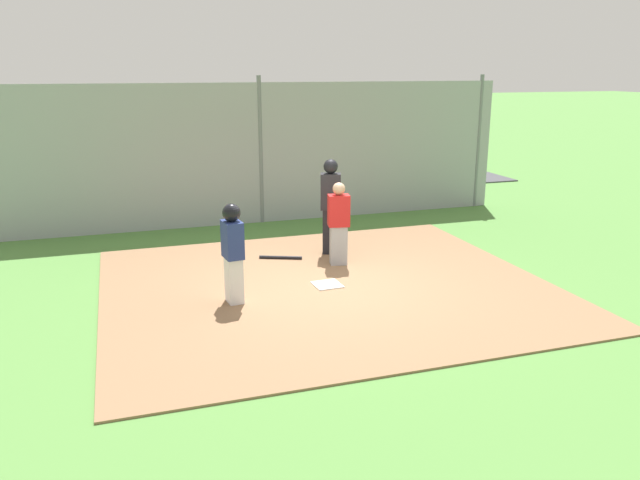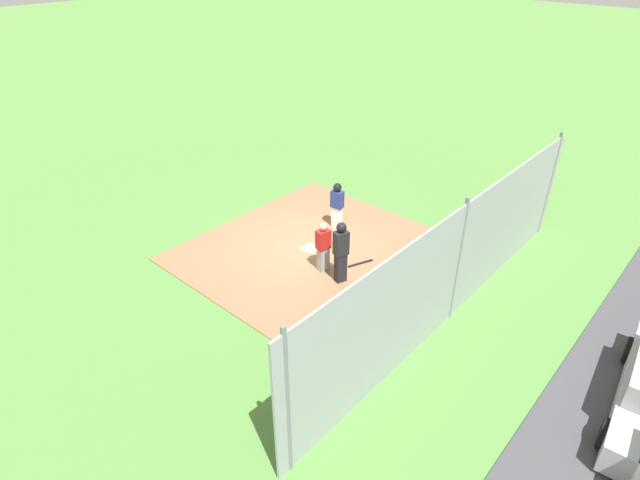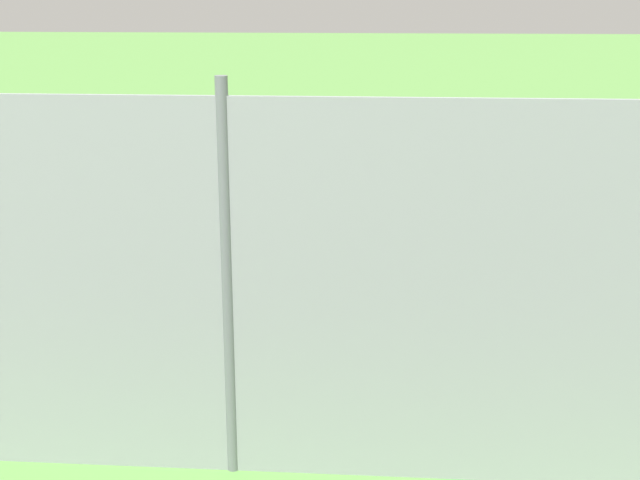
{
  "view_description": "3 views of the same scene",
  "coord_description": "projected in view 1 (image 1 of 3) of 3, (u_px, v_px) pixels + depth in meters",
  "views": [
    {
      "loc": [
        3.16,
        9.28,
        3.52
      ],
      "look_at": [
        0.0,
        -0.38,
        0.71
      ],
      "focal_mm": 35.13,
      "sensor_mm": 36.0,
      "label": 1
    },
    {
      "loc": [
        -9.65,
        -9.02,
        8.33
      ],
      "look_at": [
        -0.31,
        -0.69,
        0.75
      ],
      "focal_mm": 28.64,
      "sensor_mm": 36.0,
      "label": 2
    },
    {
      "loc": [
        1.24,
        -11.33,
        3.99
      ],
      "look_at": [
        0.43,
        -0.44,
        0.81
      ],
      "focal_mm": 48.75,
      "sensor_mm": 36.0,
      "label": 3
    }
  ],
  "objects": [
    {
      "name": "umpire",
      "position": [
        331.0,
        204.0,
        11.92
      ],
      "size": [
        0.44,
        0.37,
        1.83
      ],
      "rotation": [
        0.0,
        0.0,
        1.24
      ],
      "color": "black",
      "rests_on": "dirt_infield"
    },
    {
      "name": "parked_car_white",
      "position": [
        298.0,
        159.0,
        20.43
      ],
      "size": [
        4.36,
        2.22,
        1.28
      ],
      "rotation": [
        0.0,
        0.0,
        0.11
      ],
      "color": "silver",
      "rests_on": "parking_lot"
    },
    {
      "name": "home_plate",
      "position": [
        327.0,
        285.0,
        10.38
      ],
      "size": [
        0.46,
        0.46,
        0.02
      ],
      "primitive_type": "cube",
      "rotation": [
        0.0,
        0.0,
        0.05
      ],
      "color": "white",
      "rests_on": "dirt_infield"
    },
    {
      "name": "runner",
      "position": [
        233.0,
        248.0,
        9.41
      ],
      "size": [
        0.3,
        0.41,
        1.55
      ],
      "rotation": [
        0.0,
        0.0,
        3.25
      ],
      "color": "silver",
      "rests_on": "dirt_infield"
    },
    {
      "name": "catcher",
      "position": [
        339.0,
        223.0,
        11.3
      ],
      "size": [
        0.42,
        0.33,
        1.52
      ],
      "rotation": [
        0.0,
        0.0,
        1.38
      ],
      "color": "#9E9EA3",
      "rests_on": "dirt_infield"
    },
    {
      "name": "parking_lot",
      "position": [
        224.0,
        183.0,
        19.65
      ],
      "size": [
        18.0,
        5.2,
        0.04
      ],
      "primitive_type": "cube",
      "color": "#424247",
      "rests_on": "ground_plane"
    },
    {
      "name": "dirt_infield",
      "position": [
        327.0,
        286.0,
        10.38
      ],
      "size": [
        7.2,
        6.4,
        0.03
      ],
      "primitive_type": "cube",
      "color": "#896647",
      "rests_on": "ground_plane"
    },
    {
      "name": "parked_car_silver",
      "position": [
        225.0,
        167.0,
        18.94
      ],
      "size": [
        4.35,
        2.2,
        1.28
      ],
      "rotation": [
        0.0,
        0.0,
        3.24
      ],
      "color": "#B2B2B7",
      "rests_on": "parking_lot"
    },
    {
      "name": "backstop_fence",
      "position": [
        261.0,
        154.0,
        14.33
      ],
      "size": [
        12.0,
        0.1,
        3.35
      ],
      "color": "#93999E",
      "rests_on": "ground_plane"
    },
    {
      "name": "parked_car_dark",
      "position": [
        122.0,
        168.0,
        18.68
      ],
      "size": [
        4.2,
        1.88,
        1.28
      ],
      "rotation": [
        0.0,
        0.0,
        3.14
      ],
      "color": "black",
      "rests_on": "parking_lot"
    },
    {
      "name": "baseball_bat",
      "position": [
        281.0,
        257.0,
        11.79
      ],
      "size": [
        0.77,
        0.36,
        0.06
      ],
      "primitive_type": "cylinder",
      "rotation": [
        0.0,
        1.57,
        5.89
      ],
      "color": "black",
      "rests_on": "dirt_infield"
    },
    {
      "name": "ground_plane",
      "position": [
        327.0,
        287.0,
        10.39
      ],
      "size": [
        140.0,
        140.0,
        0.0
      ],
      "primitive_type": "plane",
      "color": "#51843D"
    }
  ]
}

